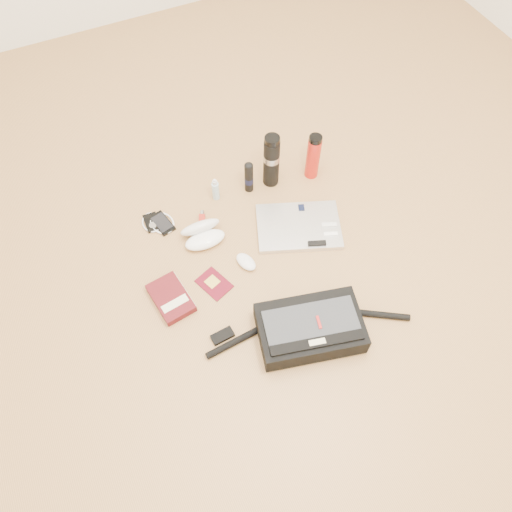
# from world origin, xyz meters

# --- Properties ---
(ground) EXTENTS (4.00, 4.00, 0.00)m
(ground) POSITION_xyz_m (0.00, 0.00, 0.00)
(ground) COLOR #AB7B47
(ground) RESTS_ON ground
(messenger_bag) EXTENTS (0.79, 0.33, 0.11)m
(messenger_bag) POSITION_xyz_m (0.03, -0.28, 0.05)
(messenger_bag) COLOR black
(messenger_bag) RESTS_ON ground
(laptop) EXTENTS (0.43, 0.37, 0.04)m
(laptop) POSITION_xyz_m (0.23, 0.18, 0.01)
(laptop) COLOR silver
(laptop) RESTS_ON ground
(book) EXTENTS (0.16, 0.21, 0.04)m
(book) POSITION_xyz_m (-0.40, 0.08, 0.02)
(book) COLOR #4C0E13
(book) RESTS_ON ground
(passport) EXTENTS (0.14, 0.16, 0.01)m
(passport) POSITION_xyz_m (-0.21, 0.07, 0.00)
(passport) COLOR #530814
(passport) RESTS_ON ground
(mouse) EXTENTS (0.09, 0.12, 0.03)m
(mouse) POSITION_xyz_m (-0.06, 0.11, 0.02)
(mouse) COLOR white
(mouse) RESTS_ON ground
(sunglasses_case) EXTENTS (0.18, 0.15, 0.10)m
(sunglasses_case) POSITION_xyz_m (-0.17, 0.30, 0.04)
(sunglasses_case) COLOR white
(sunglasses_case) RESTS_ON ground
(ipod) EXTENTS (0.09, 0.10, 0.01)m
(ipod) POSITION_xyz_m (-0.35, 0.48, 0.01)
(ipod) COLOR black
(ipod) RESTS_ON ground
(phone) EXTENTS (0.12, 0.14, 0.01)m
(phone) POSITION_xyz_m (-0.31, 0.45, 0.01)
(phone) COLOR black
(phone) RESTS_ON ground
(inhaler) EXTENTS (0.05, 0.09, 0.02)m
(inhaler) POSITION_xyz_m (-0.14, 0.39, 0.01)
(inhaler) COLOR #A52417
(inhaler) RESTS_ON ground
(spray_bottle) EXTENTS (0.04, 0.04, 0.12)m
(spray_bottle) POSITION_xyz_m (-0.03, 0.49, 0.05)
(spray_bottle) COLOR #A6CDE1
(spray_bottle) RESTS_ON ground
(aerosol_can) EXTENTS (0.05, 0.05, 0.17)m
(aerosol_can) POSITION_xyz_m (0.13, 0.47, 0.08)
(aerosol_can) COLOR black
(aerosol_can) RESTS_ON ground
(thermos_black) EXTENTS (0.09, 0.09, 0.28)m
(thermos_black) POSITION_xyz_m (0.24, 0.47, 0.14)
(thermos_black) COLOR black
(thermos_black) RESTS_ON ground
(thermos_red) EXTENTS (0.07, 0.07, 0.24)m
(thermos_red) POSITION_xyz_m (0.43, 0.43, 0.12)
(thermos_red) COLOR red
(thermos_red) RESTS_ON ground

